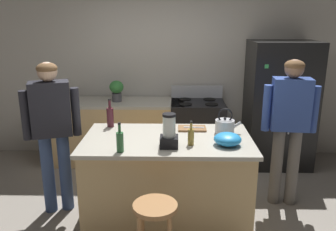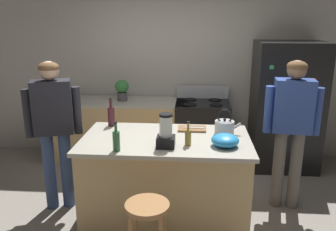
{
  "view_description": "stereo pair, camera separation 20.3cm",
  "coord_description": "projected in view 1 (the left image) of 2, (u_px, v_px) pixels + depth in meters",
  "views": [
    {
      "loc": [
        0.07,
        -3.31,
        2.1
      ],
      "look_at": [
        0.0,
        0.3,
        1.06
      ],
      "focal_mm": 37.3,
      "sensor_mm": 36.0,
      "label": 1
    },
    {
      "loc": [
        0.28,
        -3.3,
        2.1
      ],
      "look_at": [
        0.0,
        0.3,
        1.06
      ],
      "focal_mm": 37.3,
      "sensor_mm": 36.0,
      "label": 2
    }
  ],
  "objects": [
    {
      "name": "ground_plane",
      "position": [
        167.0,
        218.0,
        3.76
      ],
      "size": [
        14.0,
        14.0,
        0.0
      ],
      "primitive_type": "plane",
      "color": "gray"
    },
    {
      "name": "bottle_olive_oil",
      "position": [
        120.0,
        141.0,
        3.13
      ],
      "size": [
        0.07,
        0.07,
        0.28
      ],
      "color": "#2D6638",
      "rests_on": "kitchen_island"
    },
    {
      "name": "chef_knife",
      "position": [
        194.0,
        127.0,
        3.77
      ],
      "size": [
        0.22,
        0.04,
        0.01
      ],
      "primitive_type": "cube",
      "rotation": [
        0.0,
        0.0,
        -0.03
      ],
      "color": "#B7BABF",
      "rests_on": "cutting_board"
    },
    {
      "name": "person_by_island_left",
      "position": [
        52.0,
        124.0,
        3.66
      ],
      "size": [
        0.59,
        0.33,
        1.66
      ],
      "color": "#384C7A",
      "rests_on": "ground_plane"
    },
    {
      "name": "bar_stool",
      "position": [
        155.0,
        220.0,
        2.81
      ],
      "size": [
        0.36,
        0.36,
        0.65
      ],
      "color": "#9E6B3D",
      "rests_on": "ground_plane"
    },
    {
      "name": "refrigerator",
      "position": [
        279.0,
        105.0,
        4.93
      ],
      "size": [
        0.9,
        0.73,
        1.77
      ],
      "color": "black",
      "rests_on": "ground_plane"
    },
    {
      "name": "stove_range",
      "position": [
        197.0,
        132.0,
        5.09
      ],
      "size": [
        0.76,
        0.65,
        1.09
      ],
      "color": "black",
      "rests_on": "ground_plane"
    },
    {
      "name": "tea_kettle",
      "position": [
        225.0,
        126.0,
        3.64
      ],
      "size": [
        0.28,
        0.2,
        0.27
      ],
      "color": "#B7BABF",
      "rests_on": "kitchen_island"
    },
    {
      "name": "blender_appliance",
      "position": [
        169.0,
        133.0,
        3.24
      ],
      "size": [
        0.17,
        0.17,
        0.32
      ],
      "color": "black",
      "rests_on": "kitchen_island"
    },
    {
      "name": "person_by_sink_right",
      "position": [
        289.0,
        119.0,
        3.8
      ],
      "size": [
        0.6,
        0.26,
        1.66
      ],
      "color": "#66605B",
      "rests_on": "ground_plane"
    },
    {
      "name": "kitchen_island",
      "position": [
        167.0,
        179.0,
        3.63
      ],
      "size": [
        1.69,
        0.96,
        0.91
      ],
      "color": "tan",
      "rests_on": "ground_plane"
    },
    {
      "name": "potted_plant",
      "position": [
        117.0,
        89.0,
        4.96
      ],
      "size": [
        0.2,
        0.2,
        0.3
      ],
      "color": "#4C4C51",
      "rests_on": "back_counter_run"
    },
    {
      "name": "mixing_bowl",
      "position": [
        228.0,
        139.0,
        3.3
      ],
      "size": [
        0.26,
        0.26,
        0.12
      ],
      "primitive_type": "ellipsoid",
      "color": "#268CD8",
      "rests_on": "kitchen_island"
    },
    {
      "name": "back_wall",
      "position": [
        170.0,
        67.0,
        5.26
      ],
      "size": [
        8.0,
        0.1,
        2.7
      ],
      "primitive_type": "cube",
      "color": "#BCB7AD",
      "rests_on": "ground_plane"
    },
    {
      "name": "back_counter_run",
      "position": [
        116.0,
        131.0,
        5.14
      ],
      "size": [
        2.0,
        0.64,
        0.91
      ],
      "color": "tan",
      "rests_on": "ground_plane"
    },
    {
      "name": "bottle_vinegar",
      "position": [
        191.0,
        136.0,
        3.3
      ],
      "size": [
        0.06,
        0.06,
        0.24
      ],
      "color": "olive",
      "rests_on": "kitchen_island"
    },
    {
      "name": "bottle_wine",
      "position": [
        110.0,
        117.0,
        3.84
      ],
      "size": [
        0.08,
        0.08,
        0.32
      ],
      "color": "#471923",
      "rests_on": "kitchen_island"
    },
    {
      "name": "cutting_board",
      "position": [
        192.0,
        128.0,
        3.77
      ],
      "size": [
        0.3,
        0.2,
        0.02
      ],
      "primitive_type": "cube",
      "color": "brown",
      "rests_on": "kitchen_island"
    }
  ]
}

